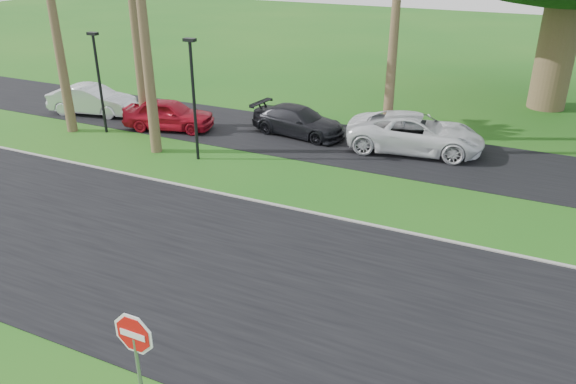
# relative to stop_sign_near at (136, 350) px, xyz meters

# --- Properties ---
(ground) EXTENTS (120.00, 120.00, 0.00)m
(ground) POSITION_rel_stop_sign_near_xyz_m (-0.50, 3.00, -1.77)
(ground) COLOR #185816
(ground) RESTS_ON ground
(road) EXTENTS (120.00, 8.00, 0.02)m
(road) POSITION_rel_stop_sign_near_xyz_m (-0.50, 5.00, -1.76)
(road) COLOR black
(road) RESTS_ON ground
(parking_strip) EXTENTS (120.00, 5.00, 0.02)m
(parking_strip) POSITION_rel_stop_sign_near_xyz_m (-0.50, 15.50, -1.76)
(parking_strip) COLOR black
(parking_strip) RESTS_ON ground
(curb) EXTENTS (120.00, 0.12, 0.06)m
(curb) POSITION_rel_stop_sign_near_xyz_m (-0.50, 9.05, -1.74)
(curb) COLOR gray
(curb) RESTS_ON ground
(stop_sign_near) EXTENTS (1.05, 0.07, 2.62)m
(stop_sign_near) POSITION_rel_stop_sign_near_xyz_m (0.00, 0.00, 0.00)
(stop_sign_near) COLOR gray
(stop_sign_near) RESTS_ON ground
(streetlight_left) EXTENTS (0.45, 0.25, 4.34)m
(streetlight_left) POSITION_rel_stop_sign_near_xyz_m (-12.00, 12.50, 0.72)
(streetlight_left) COLOR black
(streetlight_left) RESTS_ON ground
(streetlight_right) EXTENTS (0.45, 0.25, 4.64)m
(streetlight_right) POSITION_rel_stop_sign_near_xyz_m (-6.50, 11.50, 0.88)
(streetlight_right) COLOR black
(streetlight_right) RESTS_ON ground
(car_silver) EXTENTS (4.41, 2.25, 1.39)m
(car_silver) POSITION_rel_stop_sign_near_xyz_m (-14.45, 14.39, -1.08)
(car_silver) COLOR silver
(car_silver) RESTS_ON ground
(car_red) EXTENTS (4.29, 2.58, 1.37)m
(car_red) POSITION_rel_stop_sign_near_xyz_m (-9.68, 14.04, -1.09)
(car_red) COLOR #A70D1F
(car_red) RESTS_ON ground
(car_dark) EXTENTS (4.45, 2.27, 1.24)m
(car_dark) POSITION_rel_stop_sign_near_xyz_m (-4.11, 15.80, -1.16)
(car_dark) COLOR black
(car_dark) RESTS_ON ground
(car_minivan) EXTENTS (5.71, 3.25, 1.50)m
(car_minivan) POSITION_rel_stop_sign_near_xyz_m (0.95, 15.97, -1.02)
(car_minivan) COLOR silver
(car_minivan) RESTS_ON ground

